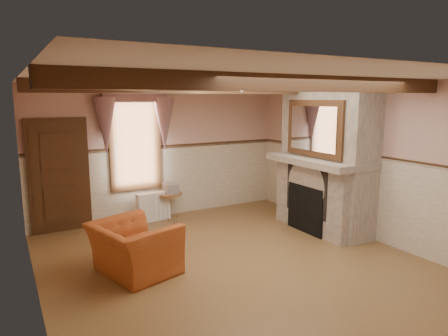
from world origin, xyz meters
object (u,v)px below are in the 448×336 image
armchair (134,248)px  radiator (153,207)px  side_table (169,206)px  mantel_clock (293,148)px  oil_lamp (301,147)px  bowl (312,154)px

armchair → radiator: (1.10, 2.29, -0.08)m
side_table → mantel_clock: (2.24, -1.30, 1.25)m
side_table → oil_lamp: bearing=-34.8°
mantel_clock → oil_lamp: (0.00, -0.26, 0.04)m
mantel_clock → armchair: bearing=-164.9°
bowl → mantel_clock: (0.00, 0.57, 0.06)m
side_table → radiator: size_ratio=0.79×
side_table → armchair: bearing=-122.4°
mantel_clock → radiator: bearing=153.5°
radiator → oil_lamp: oil_lamp is taller
armchair → bowl: size_ratio=3.30×
bowl → oil_lamp: bearing=90.0°
radiator → oil_lamp: 3.28m
bowl → oil_lamp: oil_lamp is taller
side_table → bowl: (2.24, -1.87, 1.19)m
bowl → oil_lamp: (0.00, 0.31, 0.10)m
armchair → bowl: bowl is taller
armchair → side_table: bearing=-48.4°
side_table → radiator: 0.35m
armchair → bowl: (3.70, 0.42, 1.09)m
armchair → side_table: 2.71m
armchair → mantel_clock: 3.99m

